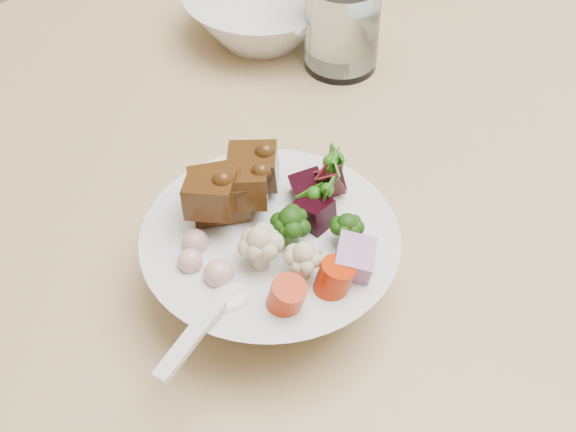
{
  "coord_description": "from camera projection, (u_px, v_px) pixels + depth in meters",
  "views": [
    {
      "loc": [
        -0.83,
        -0.21,
        1.19
      ],
      "look_at": [
        -0.57,
        0.11,
        0.77
      ],
      "focal_mm": 50.0,
      "sensor_mm": 36.0,
      "label": 1
    }
  ],
  "objects": [
    {
      "name": "side_bowl",
      "position": [
        261.0,
        14.0,
        0.84
      ],
      "size": [
        0.16,
        0.16,
        0.05
      ],
      "primitive_type": null,
      "color": "silver",
      "rests_on": "dining_table"
    },
    {
      "name": "food_bowl",
      "position": [
        271.0,
        255.0,
        0.6
      ],
      "size": [
        0.19,
        0.19,
        0.1
      ],
      "color": "silver",
      "rests_on": "dining_table"
    },
    {
      "name": "chair_far",
      "position": [
        106.0,
        71.0,
        1.27
      ],
      "size": [
        0.41,
        0.41,
        0.78
      ],
      "rotation": [
        0.0,
        0.0,
        -0.18
      ],
      "color": "tan",
      "rests_on": "ground"
    },
    {
      "name": "soup_spoon",
      "position": [
        221.0,
        308.0,
        0.54
      ],
      "size": [
        0.1,
        0.05,
        0.02
      ],
      "rotation": [
        0.0,
        0.0,
        0.31
      ],
      "color": "silver",
      "rests_on": "food_bowl"
    },
    {
      "name": "dining_table",
      "position": [
        477.0,
        115.0,
        0.88
      ],
      "size": [
        1.51,
        0.85,
        0.71
      ],
      "rotation": [
        0.0,
        0.0,
        -0.0
      ],
      "color": "tan",
      "rests_on": "ground"
    },
    {
      "name": "water_glass",
      "position": [
        343.0,
        14.0,
        0.79
      ],
      "size": [
        0.07,
        0.07,
        0.13
      ],
      "color": "silver",
      "rests_on": "dining_table"
    }
  ]
}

